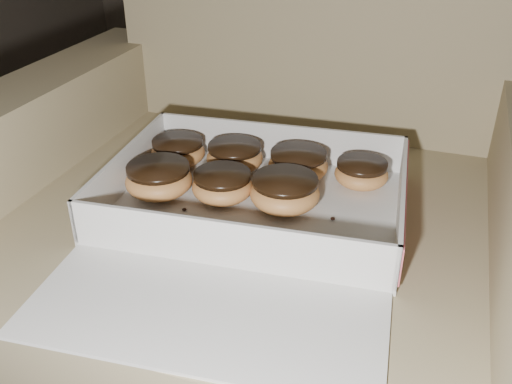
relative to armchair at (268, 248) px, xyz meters
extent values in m
cube|color=#8C8059|center=(0.00, -0.05, -0.09)|extent=(0.76, 0.76, 0.45)
cube|color=#8C8059|center=(-0.41, -0.05, -0.02)|extent=(0.13, 0.76, 0.59)
cube|color=silver|center=(0.01, -0.08, 0.14)|extent=(0.47, 0.37, 0.01)
cube|color=silver|center=(-0.01, 0.08, 0.17)|extent=(0.44, 0.04, 0.07)
cube|color=silver|center=(0.02, -0.24, 0.17)|extent=(0.44, 0.04, 0.07)
cube|color=silver|center=(-0.21, -0.10, 0.17)|extent=(0.03, 0.33, 0.07)
cube|color=silver|center=(0.22, -0.06, 0.17)|extent=(0.03, 0.33, 0.07)
cube|color=#D25462|center=(0.23, -0.06, 0.17)|extent=(0.03, 0.32, 0.06)
cube|color=silver|center=(0.03, -0.34, 0.13)|extent=(0.45, 0.22, 0.01)
ellipsoid|color=#E59650|center=(-0.05, -0.09, 0.16)|extent=(0.10, 0.10, 0.05)
cylinder|color=black|center=(-0.05, -0.09, 0.18)|extent=(0.09, 0.09, 0.01)
ellipsoid|color=#E59650|center=(-0.15, -0.10, 0.17)|extent=(0.11, 0.11, 0.05)
cylinder|color=black|center=(-0.15, -0.10, 0.19)|extent=(0.10, 0.10, 0.01)
ellipsoid|color=#E59650|center=(-0.07, 0.02, 0.16)|extent=(0.10, 0.10, 0.05)
cylinder|color=black|center=(-0.07, 0.02, 0.18)|extent=(0.09, 0.09, 0.01)
ellipsoid|color=#E59650|center=(0.04, 0.02, 0.16)|extent=(0.10, 0.10, 0.05)
cylinder|color=black|center=(0.04, 0.02, 0.18)|extent=(0.09, 0.09, 0.01)
ellipsoid|color=#E59650|center=(0.05, -0.08, 0.17)|extent=(0.11, 0.11, 0.05)
cylinder|color=black|center=(0.05, -0.08, 0.19)|extent=(0.10, 0.10, 0.01)
ellipsoid|color=#E59650|center=(-0.17, 0.00, 0.16)|extent=(0.09, 0.09, 0.05)
cylinder|color=black|center=(-0.17, 0.00, 0.18)|extent=(0.09, 0.09, 0.01)
ellipsoid|color=#E59650|center=(0.15, 0.03, 0.16)|extent=(0.09, 0.09, 0.04)
cylinder|color=black|center=(0.15, 0.03, 0.18)|extent=(0.08, 0.08, 0.01)
ellipsoid|color=black|center=(0.13, -0.09, 0.14)|extent=(0.01, 0.01, 0.00)
ellipsoid|color=black|center=(0.02, -0.10, 0.14)|extent=(0.01, 0.01, 0.00)
ellipsoid|color=black|center=(0.14, -0.16, 0.14)|extent=(0.01, 0.01, 0.00)
ellipsoid|color=black|center=(-0.09, -0.14, 0.14)|extent=(0.01, 0.01, 0.00)
ellipsoid|color=black|center=(0.14, -0.14, 0.14)|extent=(0.01, 0.01, 0.00)
camera|label=1|loc=(0.26, -0.80, 0.60)|focal=40.00mm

